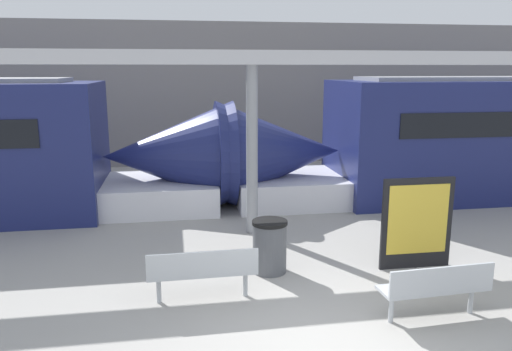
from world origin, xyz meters
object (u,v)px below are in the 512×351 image
(bench_far, at_px, (437,286))
(support_column_near, at_px, (252,151))
(trash_bin, at_px, (270,246))
(bench_near, at_px, (203,270))
(poster_board, at_px, (417,223))

(bench_far, distance_m, support_column_near, 4.75)
(bench_far, relative_size, trash_bin, 1.72)
(bench_near, relative_size, support_column_near, 0.47)
(bench_far, distance_m, trash_bin, 2.81)
(bench_near, relative_size, bench_far, 1.04)
(bench_far, relative_size, support_column_near, 0.45)
(poster_board, bearing_deg, bench_near, -169.12)
(bench_far, height_order, trash_bin, trash_bin)
(poster_board, distance_m, support_column_near, 3.57)
(poster_board, bearing_deg, trash_bin, 174.92)
(bench_far, xyz_separation_m, poster_board, (0.61, 1.81, 0.31))
(trash_bin, relative_size, poster_board, 0.57)
(bench_near, bearing_deg, bench_far, -20.07)
(support_column_near, bearing_deg, bench_far, -65.56)
(bench_near, xyz_separation_m, poster_board, (3.73, 0.72, 0.30))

